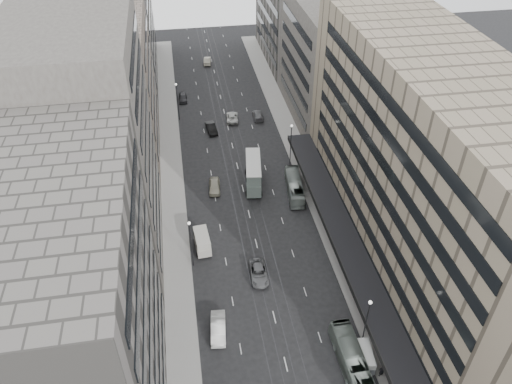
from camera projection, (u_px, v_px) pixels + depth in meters
ground at (276, 323)px, 63.91m from camera, size 220.00×220.00×0.00m
sidewalk_right at (299, 155)px, 94.68m from camera, size 4.00×125.00×0.15m
sidewalk_left at (171, 167)px, 91.52m from camera, size 4.00×125.00×0.15m
department_store at (430, 177)px, 63.82m from camera, size 19.20×60.00×30.00m
building_right_mid at (331, 61)px, 99.94m from camera, size 15.00×28.00×24.00m
building_right_far at (297, 5)px, 122.10m from camera, size 15.00×32.00×28.00m
building_left_a at (67, 323)px, 45.66m from camera, size 15.00×28.00×30.00m
building_left_b at (90, 148)px, 65.48m from camera, size 15.00×26.00×34.00m
building_left_c at (109, 88)px, 89.29m from camera, size 15.00×28.00×25.00m
building_left_d at (117, 19)px, 114.09m from camera, size 15.00×38.00×28.00m
lamp_right_near at (367, 319)px, 58.11m from camera, size 0.44×0.44×8.32m
lamp_right_far at (291, 140)px, 89.29m from camera, size 0.44×0.44×8.32m
lamp_left_near at (191, 239)px, 68.80m from camera, size 0.44×0.44×8.32m
lamp_left_far at (177, 97)px, 102.32m from camera, size 0.44×0.44×8.32m
bus_near at (352, 361)px, 57.89m from camera, size 2.57×10.64×2.96m
bus_far at (295, 186)px, 84.64m from camera, size 3.41×10.12×2.76m
double_decker at (253, 173)px, 85.75m from camera, size 3.72×9.12×4.85m
vw_microbus at (365, 356)px, 58.72m from camera, size 2.15×4.10×2.12m
panel_van at (202, 241)px, 73.70m from camera, size 2.53×4.68×2.86m
sedan_1 at (218, 328)px, 62.31m from camera, size 2.31×5.35×1.71m
sedan_2 at (259, 273)px, 69.85m from camera, size 2.73×5.46×1.48m
sedan_4 at (214, 186)px, 85.67m from camera, size 2.32×4.91×1.62m
sedan_5 at (211, 128)px, 101.14m from camera, size 2.36×5.14×1.63m
sedan_6 at (232, 117)px, 104.89m from camera, size 2.85×5.36×1.44m
sedan_7 at (258, 115)px, 105.60m from camera, size 2.09×4.89×1.41m
sedan_8 at (183, 97)px, 111.87m from camera, size 1.95×4.56×1.54m
sedan_9 at (207, 61)px, 128.01m from camera, size 2.28×5.03×1.60m
pedestrian at (382, 370)px, 57.31m from camera, size 0.83×0.67×1.96m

